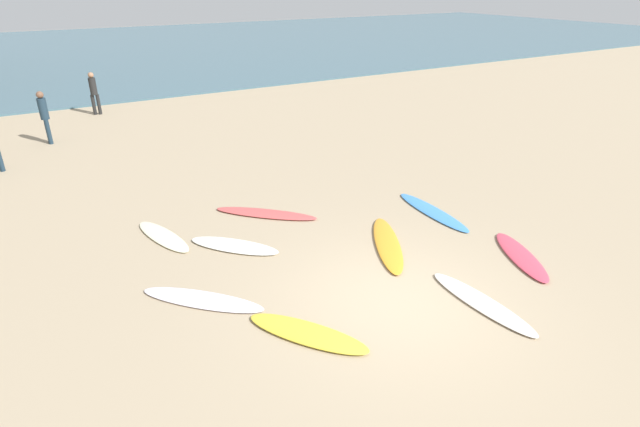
{
  "coord_description": "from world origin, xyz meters",
  "views": [
    {
      "loc": [
        -4.99,
        -5.69,
        5.25
      ],
      "look_at": [
        0.38,
        3.34,
        0.3
      ],
      "focal_mm": 28.2,
      "sensor_mm": 36.0,
      "label": 1
    }
  ],
  "objects_px": {
    "beachgoer_mid": "(94,91)",
    "surfboard_6": "(433,212)",
    "surfboard_2": "(202,300)",
    "surfboard_8": "(266,213)",
    "surfboard_0": "(521,256)",
    "surfboard_4": "(163,236)",
    "surfboard_5": "(307,333)",
    "beachgoer_far": "(44,115)",
    "surfboard_1": "(482,303)",
    "surfboard_7": "(234,246)",
    "surfboard_3": "(388,244)"
  },
  "relations": [
    {
      "from": "beachgoer_mid",
      "to": "surfboard_6",
      "type": "bearing_deg",
      "value": -59.12
    },
    {
      "from": "surfboard_2",
      "to": "surfboard_8",
      "type": "distance_m",
      "value": 3.69
    },
    {
      "from": "surfboard_0",
      "to": "surfboard_4",
      "type": "bearing_deg",
      "value": 167.32
    },
    {
      "from": "surfboard_4",
      "to": "surfboard_5",
      "type": "distance_m",
      "value": 4.71
    },
    {
      "from": "surfboard_5",
      "to": "surfboard_8",
      "type": "bearing_deg",
      "value": -140.71
    },
    {
      "from": "surfboard_0",
      "to": "surfboard_5",
      "type": "distance_m",
      "value": 5.01
    },
    {
      "from": "beachgoer_far",
      "to": "surfboard_1",
      "type": "bearing_deg",
      "value": -159.98
    },
    {
      "from": "surfboard_7",
      "to": "beachgoer_far",
      "type": "xyz_separation_m",
      "value": [
        -2.68,
        10.3,
        0.97
      ]
    },
    {
      "from": "surfboard_1",
      "to": "beachgoer_far",
      "type": "distance_m",
      "value": 15.59
    },
    {
      "from": "surfboard_7",
      "to": "beachgoer_far",
      "type": "height_order",
      "value": "beachgoer_far"
    },
    {
      "from": "surfboard_0",
      "to": "surfboard_3",
      "type": "distance_m",
      "value": 2.74
    },
    {
      "from": "surfboard_7",
      "to": "surfboard_2",
      "type": "bearing_deg",
      "value": 10.58
    },
    {
      "from": "surfboard_0",
      "to": "surfboard_2",
      "type": "distance_m",
      "value": 6.44
    },
    {
      "from": "surfboard_1",
      "to": "surfboard_5",
      "type": "relative_size",
      "value": 1.08
    },
    {
      "from": "surfboard_4",
      "to": "surfboard_7",
      "type": "bearing_deg",
      "value": 120.5
    },
    {
      "from": "surfboard_5",
      "to": "surfboard_8",
      "type": "height_order",
      "value": "surfboard_5"
    },
    {
      "from": "surfboard_6",
      "to": "surfboard_8",
      "type": "bearing_deg",
      "value": -25.86
    },
    {
      "from": "surfboard_6",
      "to": "surfboard_7",
      "type": "height_order",
      "value": "surfboard_7"
    },
    {
      "from": "surfboard_3",
      "to": "surfboard_2",
      "type": "bearing_deg",
      "value": -151.64
    },
    {
      "from": "surfboard_6",
      "to": "surfboard_2",
      "type": "bearing_deg",
      "value": 9.87
    },
    {
      "from": "surfboard_4",
      "to": "surfboard_8",
      "type": "distance_m",
      "value": 2.47
    },
    {
      "from": "surfboard_4",
      "to": "surfboard_5",
      "type": "bearing_deg",
      "value": 89.74
    },
    {
      "from": "surfboard_8",
      "to": "beachgoer_mid",
      "type": "relative_size",
      "value": 1.47
    },
    {
      "from": "surfboard_0",
      "to": "surfboard_5",
      "type": "height_order",
      "value": "surfboard_5"
    },
    {
      "from": "surfboard_4",
      "to": "surfboard_2",
      "type": "bearing_deg",
      "value": 75.25
    },
    {
      "from": "surfboard_0",
      "to": "beachgoer_mid",
      "type": "height_order",
      "value": "beachgoer_mid"
    },
    {
      "from": "surfboard_0",
      "to": "beachgoer_mid",
      "type": "xyz_separation_m",
      "value": [
        -5.51,
        17.24,
        0.93
      ]
    },
    {
      "from": "surfboard_8",
      "to": "beachgoer_mid",
      "type": "height_order",
      "value": "beachgoer_mid"
    },
    {
      "from": "surfboard_0",
      "to": "surfboard_1",
      "type": "distance_m",
      "value": 2.08
    },
    {
      "from": "surfboard_0",
      "to": "surfboard_1",
      "type": "relative_size",
      "value": 0.9
    },
    {
      "from": "surfboard_5",
      "to": "surfboard_6",
      "type": "distance_m",
      "value": 5.54
    },
    {
      "from": "surfboard_7",
      "to": "surfboard_8",
      "type": "relative_size",
      "value": 0.8
    },
    {
      "from": "surfboard_5",
      "to": "surfboard_7",
      "type": "bearing_deg",
      "value": -125.29
    },
    {
      "from": "beachgoer_far",
      "to": "surfboard_5",
      "type": "bearing_deg",
      "value": -170.57
    },
    {
      "from": "surfboard_8",
      "to": "beachgoer_mid",
      "type": "xyz_separation_m",
      "value": [
        -1.86,
        12.67,
        0.93
      ]
    },
    {
      "from": "surfboard_7",
      "to": "surfboard_8",
      "type": "bearing_deg",
      "value": -179.69
    },
    {
      "from": "beachgoer_mid",
      "to": "surfboard_4",
      "type": "bearing_deg",
      "value": -82.24
    },
    {
      "from": "surfboard_2",
      "to": "surfboard_0",
      "type": "bearing_deg",
      "value": -60.68
    },
    {
      "from": "surfboard_2",
      "to": "surfboard_3",
      "type": "height_order",
      "value": "surfboard_3"
    },
    {
      "from": "surfboard_1",
      "to": "beachgoer_far",
      "type": "height_order",
      "value": "beachgoer_far"
    },
    {
      "from": "surfboard_4",
      "to": "surfboard_6",
      "type": "relative_size",
      "value": 0.79
    },
    {
      "from": "surfboard_2",
      "to": "surfboard_6",
      "type": "height_order",
      "value": "surfboard_2"
    },
    {
      "from": "surfboard_2",
      "to": "surfboard_1",
      "type": "bearing_deg",
      "value": -75.64
    },
    {
      "from": "surfboard_3",
      "to": "surfboard_7",
      "type": "relative_size",
      "value": 1.24
    },
    {
      "from": "surfboard_2",
      "to": "surfboard_8",
      "type": "xyz_separation_m",
      "value": [
        2.51,
        2.7,
        0.01
      ]
    },
    {
      "from": "surfboard_0",
      "to": "surfboard_8",
      "type": "distance_m",
      "value": 5.85
    },
    {
      "from": "beachgoer_far",
      "to": "surfboard_6",
      "type": "bearing_deg",
      "value": -147.29
    },
    {
      "from": "surfboard_0",
      "to": "beachgoer_far",
      "type": "xyz_separation_m",
      "value": [
        -7.6,
        13.74,
        0.97
      ]
    },
    {
      "from": "surfboard_7",
      "to": "surfboard_8",
      "type": "xyz_separation_m",
      "value": [
        1.28,
        1.13,
        -0.0
      ]
    },
    {
      "from": "surfboard_2",
      "to": "beachgoer_mid",
      "type": "relative_size",
      "value": 1.35
    }
  ]
}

